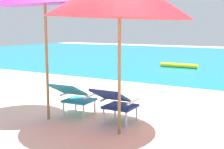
# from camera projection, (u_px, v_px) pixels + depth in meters

# --- Properties ---
(ground_plane) EXTENTS (40.00, 40.00, 0.00)m
(ground_plane) POSITION_uv_depth(u_px,v_px,m) (173.00, 84.00, 9.11)
(ground_plane) COLOR beige
(swim_buoy) EXTENTS (1.60, 0.18, 0.18)m
(swim_buoy) POSITION_uv_depth(u_px,v_px,m) (179.00, 65.00, 12.96)
(swim_buoy) COLOR yellow
(swim_buoy) RESTS_ON ocean_band
(lounge_chair_left) EXTENTS (0.61, 0.92, 0.68)m
(lounge_chair_left) POSITION_uv_depth(u_px,v_px,m) (74.00, 96.00, 5.73)
(lounge_chair_left) COLOR teal
(lounge_chair_left) RESTS_ON ground_plane
(lounge_chair_right) EXTENTS (0.57, 0.89, 0.68)m
(lounge_chair_right) POSITION_uv_depth(u_px,v_px,m) (116.00, 102.00, 5.27)
(lounge_chair_right) COLOR navy
(lounge_chair_right) RESTS_ON ground_plane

